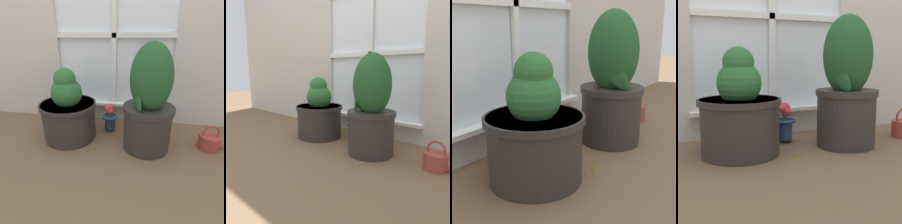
% 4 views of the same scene
% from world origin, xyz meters
% --- Properties ---
extents(ground_plane, '(10.00, 10.00, 0.00)m').
position_xyz_m(ground_plane, '(0.00, 0.00, 0.00)').
color(ground_plane, brown).
extents(potted_plant_left, '(0.40, 0.40, 0.52)m').
position_xyz_m(potted_plant_left, '(-0.28, 0.26, 0.21)').
color(potted_plant_left, '#2D2826').
rests_on(potted_plant_left, ground_plane).
extents(potted_plant_right, '(0.33, 0.33, 0.69)m').
position_xyz_m(potted_plant_right, '(0.28, 0.21, 0.31)').
color(potted_plant_right, '#2D2826').
rests_on(potted_plant_right, ground_plane).
extents(flower_vase, '(0.13, 0.13, 0.23)m').
position_xyz_m(flower_vase, '(-0.00, 0.39, 0.13)').
color(flower_vase, navy).
rests_on(flower_vase, ground_plane).
extents(watering_can, '(0.24, 0.14, 0.18)m').
position_xyz_m(watering_can, '(0.72, 0.25, 0.06)').
color(watering_can, '#99382D').
rests_on(watering_can, ground_plane).
extents(fallen_leaf, '(0.12, 0.09, 0.01)m').
position_xyz_m(fallen_leaf, '(-0.06, 0.10, 0.00)').
color(fallen_leaf, brown).
rests_on(fallen_leaf, ground_plane).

